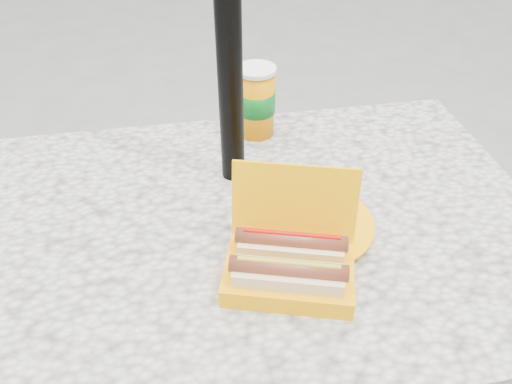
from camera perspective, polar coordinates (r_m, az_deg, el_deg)
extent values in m
cube|color=beige|center=(1.00, -1.24, -4.52)|extent=(1.20, 0.80, 0.05)
cylinder|color=black|center=(1.53, -22.06, -8.96)|extent=(0.07, 0.07, 0.70)
cylinder|color=black|center=(1.60, 15.23, -4.55)|extent=(0.07, 0.07, 0.70)
cylinder|color=black|center=(0.94, -3.22, 19.33)|extent=(0.05, 0.05, 2.20)
cube|color=#FFA700|center=(0.87, 3.76, -9.32)|extent=(0.25, 0.20, 0.04)
cube|color=#FFA700|center=(0.87, 4.40, -1.17)|extent=(0.22, 0.10, 0.14)
cube|color=beige|center=(0.83, 3.66, -9.98)|extent=(0.19, 0.10, 0.05)
cylinder|color=brown|center=(0.81, 3.74, -8.72)|extent=(0.19, 0.08, 0.03)
cylinder|color=#ACA523|center=(0.80, 3.78, -8.09)|extent=(0.16, 0.06, 0.01)
cube|color=beige|center=(0.87, 3.97, -6.74)|extent=(0.19, 0.10, 0.05)
cylinder|color=brown|center=(0.86, 4.05, -5.47)|extent=(0.19, 0.08, 0.03)
cylinder|color=#B30800|center=(0.85, 4.09, -4.83)|extent=(0.16, 0.06, 0.01)
cube|color=#F8C700|center=(0.91, 4.24, -8.18)|extent=(0.20, 0.20, 0.00)
cylinder|color=#FFA700|center=(0.98, 6.58, -3.66)|extent=(0.22, 0.22, 0.01)
cylinder|color=#FFA700|center=(0.97, 6.59, -3.49)|extent=(0.23, 0.23, 0.01)
cube|color=gold|center=(0.95, 5.85, -2.90)|extent=(0.03, 0.06, 0.01)
cube|color=gold|center=(0.96, 6.81, -3.01)|extent=(0.06, 0.01, 0.01)
cube|color=gold|center=(0.95, 6.49, -3.20)|extent=(0.05, 0.04, 0.01)
cube|color=gold|center=(0.95, 5.65, -2.87)|extent=(0.06, 0.04, 0.01)
cube|color=gold|center=(0.94, 5.04, -4.29)|extent=(0.06, 0.02, 0.01)
cube|color=gold|center=(0.93, 4.78, -4.15)|extent=(0.04, 0.05, 0.01)
cube|color=gold|center=(0.97, 6.88, -2.89)|extent=(0.06, 0.02, 0.01)
cube|color=gold|center=(0.96, 5.27, -2.84)|extent=(0.03, 0.06, 0.01)
cube|color=gold|center=(0.97, 8.67, -2.58)|extent=(0.02, 0.06, 0.01)
cube|color=gold|center=(0.96, 7.31, -2.43)|extent=(0.05, 0.04, 0.01)
cube|color=gold|center=(0.98, 6.76, -2.27)|extent=(0.04, 0.06, 0.01)
cube|color=gold|center=(0.97, 4.34, -2.08)|extent=(0.03, 0.06, 0.01)
cube|color=gold|center=(0.99, 6.32, -2.00)|extent=(0.05, 0.05, 0.01)
cube|color=gold|center=(0.95, 6.50, -3.68)|extent=(0.06, 0.04, 0.01)
cube|color=gold|center=(0.97, 4.58, -1.87)|extent=(0.06, 0.02, 0.01)
cube|color=gold|center=(0.98, 6.70, -1.37)|extent=(0.05, 0.05, 0.01)
ellipsoid|color=#B30800|center=(1.00, 4.46, -1.12)|extent=(0.05, 0.05, 0.01)
cube|color=red|center=(0.97, 7.31, -2.34)|extent=(0.10, 0.02, 0.00)
cylinder|color=orange|center=(1.21, 0.04, 10.11)|extent=(0.09, 0.09, 0.16)
cylinder|color=#065F17|center=(1.20, 0.04, 10.31)|extent=(0.09, 0.09, 0.05)
cylinder|color=white|center=(1.17, 0.04, 13.81)|extent=(0.09, 0.09, 0.01)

